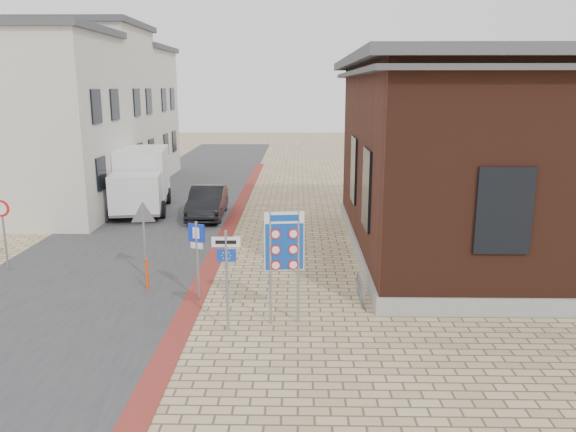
% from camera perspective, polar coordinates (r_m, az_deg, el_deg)
% --- Properties ---
extents(ground, '(120.00, 120.00, 0.00)m').
position_cam_1_polar(ground, '(13.96, -2.76, -11.57)').
color(ground, tan).
rests_on(ground, ground).
extents(road_strip, '(7.00, 60.00, 0.02)m').
position_cam_1_polar(road_strip, '(28.98, -11.75, 1.22)').
color(road_strip, '#38383A').
rests_on(road_strip, ground).
extents(curb_strip, '(0.60, 40.00, 0.02)m').
position_cam_1_polar(curb_strip, '(23.57, -6.05, -1.27)').
color(curb_strip, maroon).
rests_on(curb_strip, ground).
extents(brick_building, '(13.00, 13.00, 6.80)m').
position_cam_1_polar(brick_building, '(21.40, 23.39, 5.74)').
color(brick_building, gray).
rests_on(brick_building, ground).
extents(townhouse_near, '(7.40, 6.40, 8.30)m').
position_cam_1_polar(townhouse_near, '(27.43, -24.95, 8.41)').
color(townhouse_near, beige).
rests_on(townhouse_near, ground).
extents(townhouse_mid, '(7.40, 6.40, 9.10)m').
position_cam_1_polar(townhouse_mid, '(32.91, -20.48, 10.07)').
color(townhouse_mid, beige).
rests_on(townhouse_mid, ground).
extents(townhouse_far, '(7.40, 6.40, 8.30)m').
position_cam_1_polar(townhouse_far, '(38.58, -17.20, 10.03)').
color(townhouse_far, beige).
rests_on(townhouse_far, ground).
extents(bike_rack, '(0.08, 1.80, 0.60)m').
position_cam_1_polar(bike_rack, '(15.97, 7.36, -7.41)').
color(bike_rack, slate).
rests_on(bike_rack, ground).
extents(sedan, '(1.60, 4.29, 1.40)m').
position_cam_1_polar(sedan, '(25.65, -8.18, 1.41)').
color(sedan, black).
rests_on(sedan, ground).
extents(box_truck, '(2.99, 5.81, 2.90)m').
position_cam_1_polar(box_truck, '(27.49, -14.67, 3.59)').
color(box_truck, slate).
rests_on(box_truck, ground).
extents(border_sign, '(0.98, 0.16, 2.87)m').
position_cam_1_polar(border_sign, '(13.69, -0.38, -2.85)').
color(border_sign, gray).
rests_on(border_sign, ground).
extents(essen_sign, '(0.68, 0.07, 2.52)m').
position_cam_1_polar(essen_sign, '(13.44, -6.26, -4.98)').
color(essen_sign, gray).
rests_on(essen_sign, ground).
extents(parking_sign, '(0.48, 0.20, 2.25)m').
position_cam_1_polar(parking_sign, '(15.53, -9.23, -3.21)').
color(parking_sign, gray).
rests_on(parking_sign, ground).
extents(yield_sign, '(0.84, 0.21, 2.38)m').
position_cam_1_polar(yield_sign, '(17.58, -14.47, -0.54)').
color(yield_sign, gray).
rests_on(yield_sign, ground).
extents(speed_sign, '(0.55, 0.07, 2.32)m').
position_cam_1_polar(speed_sign, '(20.02, -26.97, -0.70)').
color(speed_sign, gray).
rests_on(speed_sign, ground).
extents(bollard, '(0.09, 0.09, 0.92)m').
position_cam_1_polar(bollard, '(16.94, -14.11, -5.78)').
color(bollard, '#FF3F0D').
rests_on(bollard, ground).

